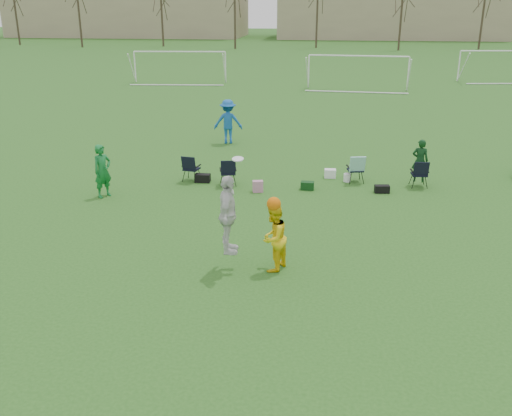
# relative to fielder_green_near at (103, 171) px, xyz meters

# --- Properties ---
(ground) EXTENTS (260.00, 260.00, 0.00)m
(ground) POSITION_rel_fielder_green_near_xyz_m (5.50, -5.72, -0.89)
(ground) COLOR #25551A
(ground) RESTS_ON ground
(fielder_green_near) EXTENTS (0.72, 0.78, 1.78)m
(fielder_green_near) POSITION_rel_fielder_green_near_xyz_m (0.00, 0.00, 0.00)
(fielder_green_near) COLOR #14702F
(fielder_green_near) RESTS_ON ground
(fielder_blue) EXTENTS (1.38, 0.90, 2.01)m
(fielder_blue) POSITION_rel_fielder_green_near_xyz_m (2.85, 8.07, 0.11)
(fielder_blue) COLOR #1655AA
(fielder_blue) RESTS_ON ground
(center_contest) EXTENTS (1.80, 1.25, 2.85)m
(center_contest) POSITION_rel_fielder_green_near_xyz_m (5.59, -4.93, 0.28)
(center_contest) COLOR silver
(center_contest) RESTS_ON ground
(sideline_setup) EXTENTS (8.81, 2.31, 1.68)m
(sideline_setup) POSITION_rel_fielder_green_near_xyz_m (7.07, 2.27, -0.38)
(sideline_setup) COLOR #0E3416
(sideline_setup) RESTS_ON ground
(goal_left) EXTENTS (7.39, 0.76, 2.46)m
(goal_left) POSITION_rel_fielder_green_near_xyz_m (-4.50, 28.28, 1.03)
(goal_left) COLOR white
(goal_left) RESTS_ON ground
(goal_mid) EXTENTS (7.40, 0.63, 2.46)m
(goal_mid) POSITION_rel_fielder_green_near_xyz_m (9.50, 26.28, 1.03)
(goal_mid) COLOR white
(goal_mid) RESTS_ON ground
(goal_right) EXTENTS (7.35, 1.14, 2.46)m
(goal_right) POSITION_rel_fielder_green_near_xyz_m (21.50, 32.28, 1.03)
(goal_right) COLOR white
(goal_right) RESTS_ON ground
(tree_line) EXTENTS (110.28, 3.28, 11.40)m
(tree_line) POSITION_rel_fielder_green_near_xyz_m (5.74, 64.13, 4.20)
(tree_line) COLOR #382B21
(tree_line) RESTS_ON ground
(building_row) EXTENTS (126.00, 16.00, 13.00)m
(building_row) POSITION_rel_fielder_green_near_xyz_m (12.23, 90.28, 5.10)
(building_row) COLOR tan
(building_row) RESTS_ON ground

